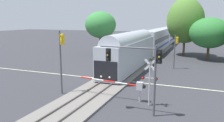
{
  "coord_description": "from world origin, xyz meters",
  "views": [
    {
      "loc": [
        9.55,
        -24.63,
        7.22
      ],
      "look_at": [
        -0.9,
        1.57,
        2.0
      ],
      "focal_mm": 36.18,
      "sensor_mm": 36.0,
      "label": 1
    }
  ],
  "objects_px": {
    "commuter_train": "(156,40)",
    "traffic_signal_median": "(61,52)",
    "oak_behind_train": "(101,25)",
    "crossing_gate_near": "(131,85)",
    "traffic_signal_near_right": "(139,62)",
    "elm_centre_background": "(185,21)",
    "oak_far_right": "(209,33)",
    "crossing_signal_mast": "(150,77)",
    "traffic_signal_far_side": "(176,46)"
  },
  "relations": [
    {
      "from": "oak_far_right",
      "to": "traffic_signal_median",
      "type": "bearing_deg",
      "value": -117.6
    },
    {
      "from": "oak_behind_train",
      "to": "oak_far_right",
      "type": "distance_m",
      "value": 20.84
    },
    {
      "from": "oak_far_right",
      "to": "oak_behind_train",
      "type": "bearing_deg",
      "value": -176.76
    },
    {
      "from": "commuter_train",
      "to": "crossing_signal_mast",
      "type": "distance_m",
      "value": 32.68
    },
    {
      "from": "traffic_signal_near_right",
      "to": "crossing_signal_mast",
      "type": "bearing_deg",
      "value": 76.89
    },
    {
      "from": "crossing_signal_mast",
      "to": "elm_centre_background",
      "type": "bearing_deg",
      "value": 88.96
    },
    {
      "from": "commuter_train",
      "to": "traffic_signal_median",
      "type": "distance_m",
      "value": 32.36
    },
    {
      "from": "traffic_signal_far_side",
      "to": "oak_far_right",
      "type": "height_order",
      "value": "oak_far_right"
    },
    {
      "from": "commuter_train",
      "to": "oak_behind_train",
      "type": "bearing_deg",
      "value": -143.47
    },
    {
      "from": "elm_centre_background",
      "to": "crossing_gate_near",
      "type": "bearing_deg",
      "value": -94.54
    },
    {
      "from": "traffic_signal_near_right",
      "to": "elm_centre_background",
      "type": "relative_size",
      "value": 0.47
    },
    {
      "from": "crossing_signal_mast",
      "to": "traffic_signal_median",
      "type": "xyz_separation_m",
      "value": [
        -8.56,
        -0.04,
        1.6
      ]
    },
    {
      "from": "crossing_gate_near",
      "to": "traffic_signal_far_side",
      "type": "height_order",
      "value": "traffic_signal_far_side"
    },
    {
      "from": "oak_behind_train",
      "to": "crossing_signal_mast",
      "type": "bearing_deg",
      "value": -57.5
    },
    {
      "from": "traffic_signal_near_right",
      "to": "oak_behind_train",
      "type": "xyz_separation_m",
      "value": [
        -15.31,
        26.69,
        2.02
      ]
    },
    {
      "from": "crossing_signal_mast",
      "to": "traffic_signal_far_side",
      "type": "xyz_separation_m",
      "value": [
        0.35,
        15.75,
        0.86
      ]
    },
    {
      "from": "crossing_signal_mast",
      "to": "oak_behind_train",
      "type": "bearing_deg",
      "value": 122.5
    },
    {
      "from": "traffic_signal_far_side",
      "to": "crossing_gate_near",
      "type": "bearing_deg",
      "value": -97.93
    },
    {
      "from": "crossing_signal_mast",
      "to": "traffic_signal_median",
      "type": "height_order",
      "value": "traffic_signal_median"
    },
    {
      "from": "traffic_signal_far_side",
      "to": "oak_far_right",
      "type": "bearing_deg",
      "value": 65.41
    },
    {
      "from": "traffic_signal_median",
      "to": "traffic_signal_near_right",
      "type": "relative_size",
      "value": 1.14
    },
    {
      "from": "traffic_signal_median",
      "to": "commuter_train",
      "type": "bearing_deg",
      "value": 84.98
    },
    {
      "from": "traffic_signal_median",
      "to": "oak_behind_train",
      "type": "xyz_separation_m",
      "value": [
        -7.2,
        24.78,
        1.98
      ]
    },
    {
      "from": "commuter_train",
      "to": "oak_behind_train",
      "type": "relative_size",
      "value": 6.84
    },
    {
      "from": "oak_behind_train",
      "to": "commuter_train",
      "type": "bearing_deg",
      "value": 36.53
    },
    {
      "from": "traffic_signal_far_side",
      "to": "elm_centre_background",
      "type": "bearing_deg",
      "value": 89.25
    },
    {
      "from": "traffic_signal_far_side",
      "to": "traffic_signal_median",
      "type": "distance_m",
      "value": 18.15
    },
    {
      "from": "crossing_signal_mast",
      "to": "traffic_signal_near_right",
      "type": "height_order",
      "value": "traffic_signal_near_right"
    },
    {
      "from": "oak_behind_train",
      "to": "oak_far_right",
      "type": "height_order",
      "value": "oak_behind_train"
    },
    {
      "from": "elm_centre_background",
      "to": "oak_behind_train",
      "type": "height_order",
      "value": "elm_centre_background"
    },
    {
      "from": "traffic_signal_median",
      "to": "elm_centre_background",
      "type": "height_order",
      "value": "elm_centre_background"
    },
    {
      "from": "elm_centre_background",
      "to": "oak_far_right",
      "type": "xyz_separation_m",
      "value": [
        4.47,
        -3.53,
        -2.1
      ]
    },
    {
      "from": "traffic_signal_near_right",
      "to": "oak_far_right",
      "type": "bearing_deg",
      "value": 78.91
    },
    {
      "from": "crossing_gate_near",
      "to": "crossing_signal_mast",
      "type": "xyz_separation_m",
      "value": [
        1.75,
        -0.62,
        1.09
      ]
    },
    {
      "from": "crossing_gate_near",
      "to": "traffic_signal_far_side",
      "type": "relative_size",
      "value": 1.28
    },
    {
      "from": "traffic_signal_median",
      "to": "elm_centre_background",
      "type": "distance_m",
      "value": 30.98
    },
    {
      "from": "commuter_train",
      "to": "elm_centre_background",
      "type": "xyz_separation_m",
      "value": [
        6.26,
        -2.73,
        4.21
      ]
    },
    {
      "from": "commuter_train",
      "to": "crossing_signal_mast",
      "type": "relative_size",
      "value": 14.66
    },
    {
      "from": "traffic_signal_near_right",
      "to": "oak_far_right",
      "type": "distance_m",
      "value": 28.41
    },
    {
      "from": "crossing_signal_mast",
      "to": "traffic_signal_near_right",
      "type": "distance_m",
      "value": 2.54
    },
    {
      "from": "crossing_signal_mast",
      "to": "oak_behind_train",
      "type": "distance_m",
      "value": 29.55
    },
    {
      "from": "crossing_gate_near",
      "to": "oak_behind_train",
      "type": "distance_m",
      "value": 28.28
    },
    {
      "from": "crossing_gate_near",
      "to": "traffic_signal_near_right",
      "type": "bearing_deg",
      "value": -63.2
    },
    {
      "from": "traffic_signal_median",
      "to": "traffic_signal_near_right",
      "type": "bearing_deg",
      "value": -13.3
    },
    {
      "from": "traffic_signal_near_right",
      "to": "traffic_signal_median",
      "type": "bearing_deg",
      "value": 166.7
    },
    {
      "from": "elm_centre_background",
      "to": "oak_behind_train",
      "type": "distance_m",
      "value": 16.98
    },
    {
      "from": "traffic_signal_median",
      "to": "oak_behind_train",
      "type": "bearing_deg",
      "value": 106.21
    },
    {
      "from": "crossing_signal_mast",
      "to": "traffic_signal_far_side",
      "type": "distance_m",
      "value": 15.78
    },
    {
      "from": "oak_behind_train",
      "to": "traffic_signal_median",
      "type": "bearing_deg",
      "value": -73.79
    },
    {
      "from": "oak_behind_train",
      "to": "crossing_gate_near",
      "type": "bearing_deg",
      "value": -59.86
    }
  ]
}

